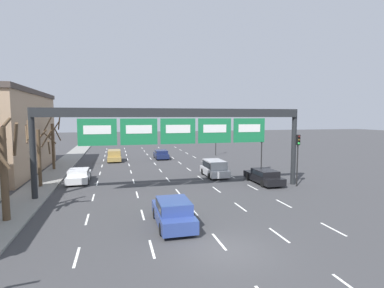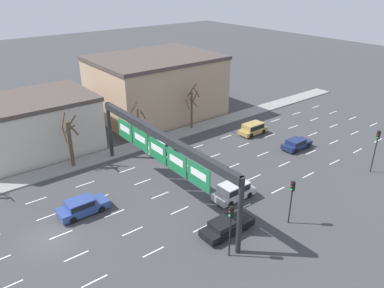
% 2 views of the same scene
% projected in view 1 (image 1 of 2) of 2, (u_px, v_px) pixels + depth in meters
% --- Properties ---
extents(ground_plane, '(220.00, 220.00, 0.00)m').
position_uv_depth(ground_plane, '(226.00, 250.00, 13.78)').
color(ground_plane, '#3D3D3F').
extents(lane_dashes, '(13.32, 67.00, 0.01)m').
position_uv_depth(lane_dashes, '(173.00, 185.00, 26.80)').
color(lane_dashes, white).
rests_on(lane_dashes, ground_plane).
extents(sign_gantry, '(21.82, 0.70, 6.79)m').
position_uv_depth(sign_gantry, '(177.00, 123.00, 24.06)').
color(sign_gantry, '#232628').
rests_on(sign_gantry, ground_plane).
extents(suv_gold, '(1.84, 4.01, 1.56)m').
position_uv_depth(suv_gold, '(114.00, 155.00, 40.98)').
color(suv_gold, '#A88947').
rests_on(suv_gold, ground_plane).
extents(suv_silver, '(1.95, 4.22, 1.69)m').
position_uv_depth(suv_silver, '(214.00, 167.00, 30.65)').
color(suv_silver, '#B7B7BC').
rests_on(suv_silver, ground_plane).
extents(car_blue, '(1.90, 4.52, 1.52)m').
position_uv_depth(car_blue, '(173.00, 212.00, 16.85)').
color(car_blue, navy).
rests_on(car_blue, ground_plane).
extents(car_black, '(1.85, 4.89, 1.30)m').
position_uv_depth(car_black, '(264.00, 176.00, 27.54)').
color(car_black, black).
rests_on(car_black, ground_plane).
extents(car_navy, '(1.83, 4.05, 1.27)m').
position_uv_depth(car_navy, '(161.00, 154.00, 43.44)').
color(car_navy, '#19234C').
rests_on(car_navy, ground_plane).
extents(car_white, '(1.90, 4.36, 1.27)m').
position_uv_depth(car_white, '(79.00, 175.00, 27.92)').
color(car_white, silver).
rests_on(car_white, ground_plane).
extents(traffic_light_near_gantry, '(0.30, 0.35, 4.92)m').
position_uv_depth(traffic_light_near_gantry, '(216.00, 133.00, 46.90)').
color(traffic_light_near_gantry, black).
rests_on(traffic_light_near_gantry, ground_plane).
extents(traffic_light_mid_block, '(0.30, 0.35, 4.21)m').
position_uv_depth(traffic_light_mid_block, '(262.00, 145.00, 32.93)').
color(traffic_light_mid_block, black).
rests_on(traffic_light_mid_block, ground_plane).
extents(traffic_light_far_end, '(0.30, 0.35, 4.56)m').
position_uv_depth(traffic_light_far_end, '(298.00, 150.00, 26.11)').
color(traffic_light_far_end, black).
rests_on(traffic_light_far_end, ground_plane).
extents(tree_bare_second, '(1.99, 1.79, 6.29)m').
position_uv_depth(tree_bare_second, '(3.00, 165.00, 17.13)').
color(tree_bare_second, brown).
rests_on(tree_bare_second, sidewalk_left).
extents(tree_bare_third, '(1.98, 1.83, 6.32)m').
position_uv_depth(tree_bare_third, '(53.00, 141.00, 33.98)').
color(tree_bare_third, brown).
rests_on(tree_bare_third, sidewalk_left).
extents(tree_bare_furthest, '(2.26, 2.25, 5.73)m').
position_uv_depth(tree_bare_furthest, '(39.00, 152.00, 25.57)').
color(tree_bare_furthest, brown).
rests_on(tree_bare_furthest, sidewalk_left).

